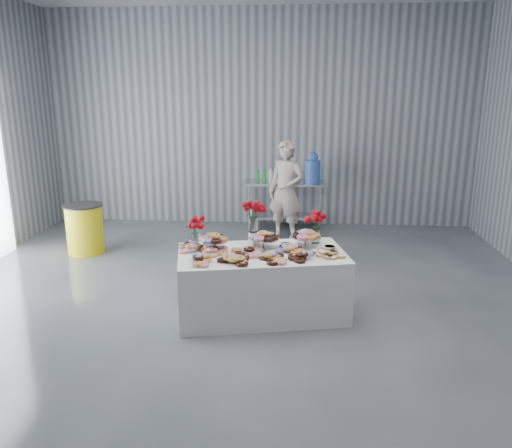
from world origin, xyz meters
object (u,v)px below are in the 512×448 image
(display_table, at_px, (262,283))
(prep_table, at_px, (285,196))
(trash_barrel, at_px, (85,229))
(water_jug, at_px, (312,168))
(person, at_px, (286,191))

(display_table, bearing_deg, prep_table, 87.29)
(display_table, distance_m, trash_barrel, 3.61)
(water_jug, bearing_deg, prep_table, 180.00)
(display_table, xyz_separation_m, prep_table, (0.18, 3.72, 0.24))
(display_table, distance_m, water_jug, 3.86)
(display_table, relative_size, water_jug, 3.43)
(display_table, relative_size, trash_barrel, 2.41)
(person, distance_m, trash_barrel, 3.36)
(person, relative_size, trash_barrel, 2.19)
(prep_table, distance_m, person, 0.76)
(water_jug, relative_size, person, 0.32)
(prep_table, distance_m, water_jug, 0.73)
(person, bearing_deg, display_table, -70.36)
(prep_table, height_order, person, person)
(display_table, height_order, water_jug, water_jug)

